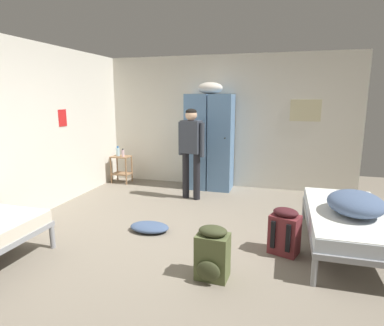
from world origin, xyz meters
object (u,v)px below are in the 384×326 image
(locker_bank, at_px, (210,140))
(clothes_pile_denim, at_px, (150,227))
(water_bottle, at_px, (118,152))
(lotion_bottle, at_px, (123,153))
(backpack_olive, at_px, (212,254))
(person_traveler, at_px, (191,145))
(backpack_maroon, at_px, (285,232))
(shelf_unit, at_px, (121,167))
(bedding_heap, at_px, (356,203))
(bed_right, at_px, (347,219))

(locker_bank, relative_size, clothes_pile_denim, 3.82)
(water_bottle, distance_m, clothes_pile_denim, 2.87)
(lotion_bottle, distance_m, backpack_olive, 4.06)
(locker_bank, height_order, person_traveler, locker_bank)
(backpack_maroon, bearing_deg, shelf_unit, 144.81)
(lotion_bottle, distance_m, clothes_pile_denim, 2.73)
(locker_bank, xyz_separation_m, backpack_olive, (0.77, -3.23, -0.71))
(backpack_maroon, bearing_deg, bedding_heap, 13.32)
(person_traveler, bearing_deg, bedding_heap, -32.75)
(shelf_unit, height_order, person_traveler, person_traveler)
(shelf_unit, xyz_separation_m, water_bottle, (-0.08, 0.02, 0.32))
(water_bottle, bearing_deg, bed_right, -26.87)
(water_bottle, relative_size, backpack_maroon, 0.38)
(locker_bank, distance_m, person_traveler, 0.77)
(shelf_unit, bearing_deg, person_traveler, -21.03)
(person_traveler, bearing_deg, bed_right, -31.25)
(bedding_heap, distance_m, backpack_olive, 1.76)
(shelf_unit, relative_size, clothes_pile_denim, 1.05)
(locker_bank, xyz_separation_m, bed_right, (2.17, -2.17, -0.59))
(lotion_bottle, bearing_deg, clothes_pile_denim, -55.11)
(shelf_unit, distance_m, backpack_olive, 4.12)
(bedding_heap, relative_size, water_bottle, 3.61)
(bedding_heap, height_order, person_traveler, person_traveler)
(clothes_pile_denim, bearing_deg, backpack_maroon, -4.65)
(shelf_unit, relative_size, water_bottle, 2.74)
(shelf_unit, xyz_separation_m, bedding_heap, (4.11, -2.19, 0.27))
(shelf_unit, xyz_separation_m, backpack_maroon, (3.36, -2.37, -0.09))
(person_traveler, xyz_separation_m, water_bottle, (-1.82, 0.69, -0.30))
(bed_right, xyz_separation_m, person_traveler, (-2.32, 1.41, 0.58))
(locker_bank, height_order, shelf_unit, locker_bank)
(lotion_bottle, relative_size, backpack_olive, 0.31)
(person_traveler, distance_m, backpack_maroon, 2.46)
(backpack_olive, height_order, backpack_maroon, same)
(shelf_unit, distance_m, lotion_bottle, 0.31)
(backpack_olive, distance_m, backpack_maroon, 1.03)
(shelf_unit, xyz_separation_m, lotion_bottle, (0.07, -0.04, 0.30))
(bed_right, height_order, lotion_bottle, lotion_bottle)
(shelf_unit, relative_size, backpack_olive, 1.04)
(person_traveler, relative_size, lotion_bottle, 9.33)
(locker_bank, bearing_deg, lotion_bottle, -175.90)
(backpack_olive, relative_size, backpack_maroon, 1.00)
(bedding_heap, relative_size, clothes_pile_denim, 1.39)
(shelf_unit, xyz_separation_m, clothes_pile_denim, (1.59, -2.23, -0.29))
(locker_bank, relative_size, backpack_maroon, 3.76)
(bed_right, relative_size, bedding_heap, 2.53)
(bed_right, height_order, person_traveler, person_traveler)
(person_traveler, xyz_separation_m, backpack_olive, (0.93, -2.47, -0.71))
(water_bottle, bearing_deg, backpack_olive, -48.97)
(bed_right, bearing_deg, bedding_heap, -67.81)
(bedding_heap, height_order, backpack_maroon, bedding_heap)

